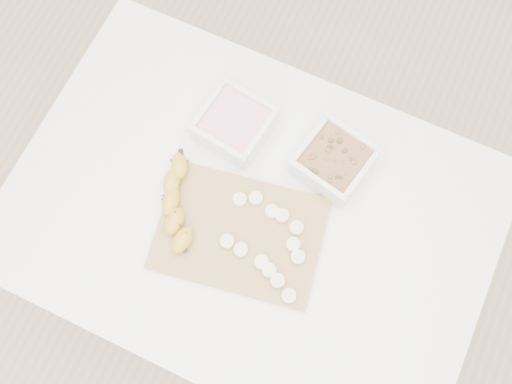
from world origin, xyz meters
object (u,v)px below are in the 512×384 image
at_px(banana, 178,205).
at_px(cutting_board, 240,233).
at_px(table, 250,224).
at_px(bowl_yogurt, 235,124).
at_px(bowl_granola, 334,161).

bearing_deg(banana, cutting_board, -16.06).
distance_m(table, bowl_yogurt, 0.23).
bearing_deg(table, banana, -158.33).
xyz_separation_m(bowl_granola, banana, (-0.25, -0.22, -0.00)).
relative_size(table, bowl_granola, 6.09).
xyz_separation_m(table, bowl_granola, (0.11, 0.17, 0.13)).
relative_size(bowl_granola, cutting_board, 0.49).
relative_size(cutting_board, banana, 1.61).
height_order(table, cutting_board, cutting_board).
distance_m(table, cutting_board, 0.11).
relative_size(bowl_granola, banana, 0.80).
height_order(table, bowl_yogurt, bowl_yogurt).
relative_size(table, bowl_yogurt, 6.39).
bearing_deg(cutting_board, banana, -178.10).
xyz_separation_m(bowl_granola, cutting_board, (-0.11, -0.22, -0.03)).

